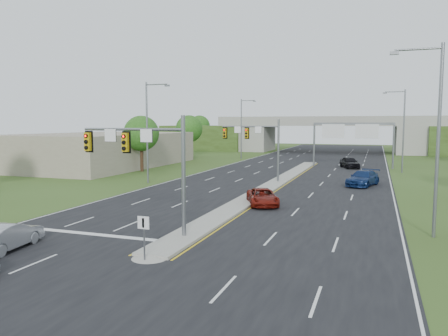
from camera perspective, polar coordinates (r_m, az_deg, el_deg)
name	(u,v)px	position (r m, az deg, el deg)	size (l,w,h in m)	color
ground	(184,238)	(25.37, -5.23, -9.13)	(240.00, 240.00, 0.00)	#314518
road	(294,173)	(58.54, 9.14, -0.64)	(24.00, 160.00, 0.02)	black
median	(274,184)	(46.86, 6.53, -2.10)	(2.00, 54.00, 0.16)	gray
median_nose	(150,257)	(21.91, -9.67, -11.34)	(2.00, 2.00, 0.16)	gray
lane_markings	(280,178)	(52.72, 7.32, -1.31)	(23.72, 160.00, 0.01)	gold
signal_mast_near	(147,155)	(25.54, -10.03, 1.67)	(6.62, 0.60, 7.00)	slate
signal_mast_far	(258,140)	(48.86, 4.51, 3.69)	(6.62, 0.60, 7.00)	slate
keep_right_sign	(144,231)	(21.09, -10.44, -8.04)	(0.60, 0.13, 2.20)	slate
sign_gantry	(352,132)	(67.30, 16.35, 4.50)	(11.58, 0.44, 6.67)	slate
overpass	(330,137)	(102.82, 13.64, 4.01)	(80.00, 14.00, 8.10)	gray
lightpole_l_mid	(149,127)	(48.38, -9.81, 5.24)	(2.85, 0.25, 11.00)	slate
lightpole_l_far	(242,126)	(80.77, 2.40, 5.52)	(2.85, 0.25, 11.00)	slate
lightpole_r_near	(435,131)	(27.45, 25.82, 4.34)	(2.85, 0.25, 11.00)	slate
lightpole_r_far	(402,127)	(62.35, 22.23, 5.01)	(2.85, 0.25, 11.00)	slate
tree_l_near	(141,134)	(60.40, -10.75, 4.44)	(4.80, 4.80, 7.60)	#382316
tree_l_mid	(189,129)	(84.52, -4.58, 5.12)	(5.20, 5.20, 8.12)	#382316
tree_back_a	(200,126)	(125.88, -3.22, 5.51)	(6.00, 6.00, 8.85)	#382316
tree_back_b	(246,127)	(121.21, 2.94, 5.34)	(5.60, 5.60, 8.32)	#382316
tree_back_c	(438,128)	(117.09, 26.18, 4.74)	(5.60, 5.60, 8.32)	#382316
commercial_building	(101,150)	(70.11, -15.75, 2.32)	(18.00, 30.00, 5.00)	gray
car_silver	(7,236)	(25.51, -26.48, -7.95)	(1.51, 4.32, 1.42)	#9B9DA2
car_far_a	(263,197)	(35.13, 5.05, -3.79)	(2.19, 4.74, 1.32)	maroon
car_far_b	(363,178)	(48.07, 17.68, -1.27)	(2.25, 5.53, 1.61)	#0D2150
car_far_c	(350,162)	(66.73, 16.09, 0.71)	(1.95, 4.84, 1.65)	black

